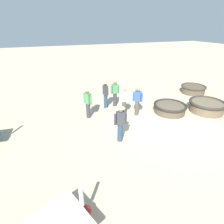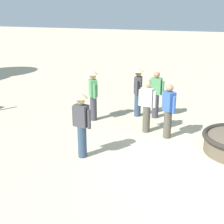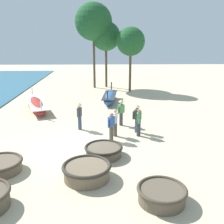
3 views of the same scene
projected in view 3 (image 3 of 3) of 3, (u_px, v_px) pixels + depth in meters
The scene contains 16 objects.
ground_plane at pixel (79, 149), 13.12m from camera, with size 80.00×80.00×0.00m, color #C6B793.
coracle_front_right at pixel (87, 171), 10.32m from camera, with size 1.95×1.95×0.61m.
coracle_beside_post at pixel (0, 165), 10.87m from camera, with size 1.83×1.83×0.51m.
coracle_tilted at pixel (162, 194), 8.87m from camera, with size 1.72×1.72×0.55m.
coracle_far_right at pixel (104, 150), 12.29m from camera, with size 1.81×1.81×0.50m.
long_boat_green_hull at pixel (110, 98), 22.18m from camera, with size 1.39×4.19×1.41m.
long_boat_blue_hull at pixel (37, 105), 20.15m from camera, with size 3.15×5.72×1.22m.
fisherman_hauling at pixel (139, 122), 14.60m from camera, with size 0.25×0.53×1.57m.
fisherman_by_coracle at pixel (115, 122), 14.58m from camera, with size 0.27×0.52×1.57m.
fisherman_crouching at pixel (111, 126), 13.94m from camera, with size 0.39×0.41×1.57m.
fisherman_standing_left at pixel (121, 111), 16.34m from camera, with size 0.45×0.37×1.67m.
fisherman_with_hat at pixel (79, 114), 15.60m from camera, with size 0.36×0.52×1.67m.
fisherman_standing_right at pixel (137, 117), 15.14m from camera, with size 0.53×0.36×1.67m.
tree_center at pixel (131, 42), 25.32m from camera, with size 2.77×2.77×6.32m.
tree_right_mid at pixel (106, 36), 27.50m from camera, with size 3.04×3.04×6.93m.
tree_tall_back at pixel (93, 22), 26.74m from camera, with size 3.85×3.85×8.76m.
Camera 3 is at (1.34, -12.11, 5.46)m, focal length 42.00 mm.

